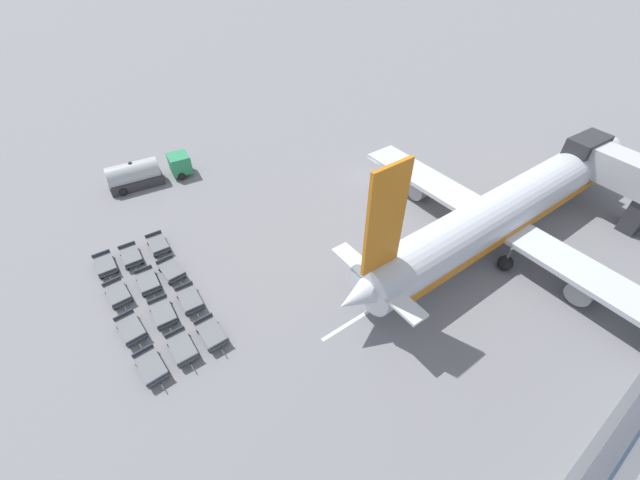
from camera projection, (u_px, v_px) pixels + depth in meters
name	position (u px, v px, depth m)	size (l,w,h in m)	color
ground_plane	(371.00, 177.00, 46.28)	(500.00, 500.00, 0.00)	gray
airplane	(504.00, 211.00, 36.01)	(32.00, 39.03, 13.78)	silver
fuel_tanker_primary	(144.00, 173.00, 44.44)	(4.27, 9.34, 3.13)	#2D8C5B
baggage_dolly_row_near_col_a	(105.00, 265.00, 34.77)	(3.66, 1.80, 0.92)	slate
baggage_dolly_row_near_col_b	(118.00, 294.00, 32.30)	(3.62, 1.66, 0.92)	slate
baggage_dolly_row_near_col_c	(131.00, 329.00, 29.72)	(3.63, 1.70, 0.92)	slate
baggage_dolly_row_near_col_d	(151.00, 367.00, 27.36)	(3.63, 1.69, 0.92)	slate
baggage_dolly_row_mid_a_col_a	(131.00, 256.00, 35.60)	(3.67, 1.84, 0.92)	slate
baggage_dolly_row_mid_a_col_b	(148.00, 282.00, 33.28)	(3.68, 1.86, 0.92)	slate
baggage_dolly_row_mid_a_col_c	(163.00, 313.00, 30.82)	(3.67, 1.83, 0.92)	slate
baggage_dolly_row_mid_a_col_d	(182.00, 348.00, 28.50)	(3.65, 1.76, 0.92)	slate
baggage_dolly_row_mid_b_col_a	(158.00, 244.00, 36.77)	(3.67, 1.82, 0.92)	slate
baggage_dolly_row_mid_b_col_b	(172.00, 270.00, 34.28)	(3.63, 1.70, 0.92)	slate
baggage_dolly_row_mid_b_col_c	(190.00, 299.00, 31.86)	(3.68, 1.85, 0.92)	slate
baggage_dolly_row_mid_b_col_d	(212.00, 333.00, 29.41)	(3.64, 1.73, 0.92)	slate
stand_guidance_stripe	(434.00, 270.00, 34.94)	(1.31, 24.80, 0.01)	white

